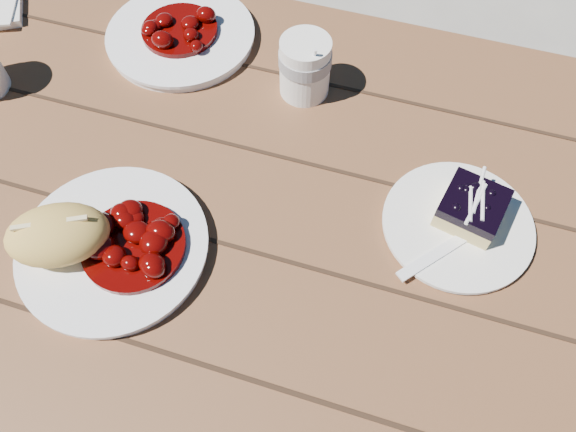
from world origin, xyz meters
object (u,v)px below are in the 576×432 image
(picnic_table, at_px, (150,221))
(second_plate, at_px, (181,36))
(blueberry_cake, at_px, (472,208))
(coffee_cup, at_px, (305,67))
(main_plate, at_px, (114,248))
(dessert_plate, at_px, (457,225))
(bread_roll, at_px, (58,235))

(picnic_table, bearing_deg, second_plate, 95.29)
(blueberry_cake, relative_size, coffee_cup, 0.97)
(picnic_table, xyz_separation_m, blueberry_cake, (0.48, 0.05, 0.19))
(picnic_table, relative_size, second_plate, 8.26)
(main_plate, relative_size, dessert_plate, 1.24)
(coffee_cup, xyz_separation_m, second_plate, (-0.23, 0.05, -0.04))
(main_plate, relative_size, second_plate, 1.01)
(blueberry_cake, bearing_deg, dessert_plate, -111.10)
(main_plate, xyz_separation_m, dessert_plate, (0.43, 0.17, -0.00))
(main_plate, xyz_separation_m, second_plate, (-0.07, 0.40, 0.00))
(blueberry_cake, bearing_deg, bread_roll, -144.77)
(main_plate, bearing_deg, coffee_cup, 65.71)
(main_plate, distance_m, second_plate, 0.40)
(picnic_table, distance_m, bread_roll, 0.26)
(blueberry_cake, distance_m, coffee_cup, 0.32)
(bread_roll, relative_size, dessert_plate, 0.65)
(main_plate, distance_m, dessert_plate, 0.46)
(main_plate, xyz_separation_m, blueberry_cake, (0.44, 0.19, 0.02))
(picnic_table, xyz_separation_m, second_plate, (-0.02, 0.27, 0.17))
(main_plate, bearing_deg, picnic_table, 109.65)
(dessert_plate, distance_m, blueberry_cake, 0.03)
(bread_roll, xyz_separation_m, dessert_plate, (0.48, 0.19, -0.04))
(coffee_cup, bearing_deg, dessert_plate, -33.83)
(dessert_plate, bearing_deg, coffee_cup, 146.17)
(bread_roll, height_order, blueberry_cake, bread_roll)
(picnic_table, distance_m, second_plate, 0.32)
(coffee_cup, bearing_deg, second_plate, 168.36)
(second_plate, bearing_deg, main_plate, -79.75)
(coffee_cup, bearing_deg, bread_roll, -119.92)
(bread_roll, distance_m, coffee_cup, 0.43)
(second_plate, bearing_deg, picnic_table, -84.71)
(dessert_plate, relative_size, second_plate, 0.81)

